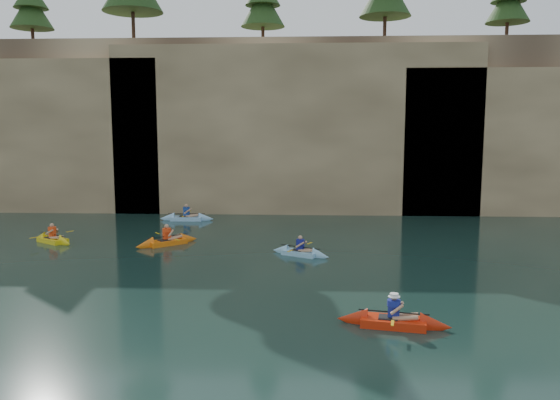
{
  "coord_description": "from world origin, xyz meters",
  "views": [
    {
      "loc": [
        2.76,
        -14.01,
        5.72
      ],
      "look_at": [
        1.77,
        6.34,
        3.0
      ],
      "focal_mm": 35.0,
      "sensor_mm": 36.0,
      "label": 1
    }
  ],
  "objects": [
    {
      "name": "kayaker_yellow",
      "position": [
        -9.93,
        12.19,
        0.15
      ],
      "size": [
        2.87,
        2.21,
        1.21
      ],
      "rotation": [
        0.0,
        0.0,
        -0.57
      ],
      "color": "yellow",
      "rests_on": "ground"
    },
    {
      "name": "sea_cave_east",
      "position": [
        10.0,
        21.95,
        2.25
      ],
      "size": [
        5.0,
        1.0,
        4.5
      ],
      "primitive_type": "cube",
      "color": "black",
      "rests_on": "ground"
    },
    {
      "name": "cliff_slab_center",
      "position": [
        2.0,
        22.6,
        5.7
      ],
      "size": [
        24.0,
        2.4,
        11.4
      ],
      "primitive_type": "cube",
      "color": "tan",
      "rests_on": "ground"
    },
    {
      "name": "ground",
      "position": [
        0.0,
        0.0,
        0.0
      ],
      "size": [
        160.0,
        160.0,
        0.0
      ],
      "primitive_type": "plane",
      "color": "black",
      "rests_on": "ground"
    },
    {
      "name": "cliff",
      "position": [
        0.0,
        30.0,
        6.0
      ],
      "size": [
        70.0,
        16.0,
        12.0
      ],
      "primitive_type": "cube",
      "color": "tan",
      "rests_on": "ground"
    },
    {
      "name": "kayaker_orange",
      "position": [
        -4.06,
        11.93,
        0.16
      ],
      "size": [
        2.99,
        2.78,
        1.27
      ],
      "rotation": [
        0.0,
        0.0,
        0.73
      ],
      "color": "orange",
      "rests_on": "ground"
    },
    {
      "name": "main_kayaker",
      "position": [
        5.3,
        1.29,
        0.16
      ],
      "size": [
        3.35,
        2.21,
        1.21
      ],
      "rotation": [
        0.0,
        0.0,
        -0.19
      ],
      "color": "red",
      "rests_on": "ground"
    },
    {
      "name": "kayaker_ltblue_near",
      "position": [
        2.5,
        10.0,
        0.14
      ],
      "size": [
        2.86,
        2.02,
        1.13
      ],
      "rotation": [
        0.0,
        0.0,
        -0.49
      ],
      "color": "#8BC6E9",
      "rests_on": "ground"
    },
    {
      "name": "sea_cave_center",
      "position": [
        -4.0,
        21.95,
        1.6
      ],
      "size": [
        3.5,
        1.0,
        3.2
      ],
      "primitive_type": "cube",
      "color": "black",
      "rests_on": "ground"
    },
    {
      "name": "kayaker_ltblue_mid",
      "position": [
        -4.65,
        18.97,
        0.16
      ],
      "size": [
        3.37,
        2.51,
        1.28
      ],
      "rotation": [
        0.0,
        0.0,
        0.01
      ],
      "color": "#91C9F3",
      "rests_on": "ground"
    },
    {
      "name": "sea_cave_west",
      "position": [
        -18.0,
        21.95,
        2.0
      ],
      "size": [
        4.5,
        1.0,
        4.0
      ],
      "primitive_type": "cube",
      "color": "black",
      "rests_on": "ground"
    }
  ]
}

